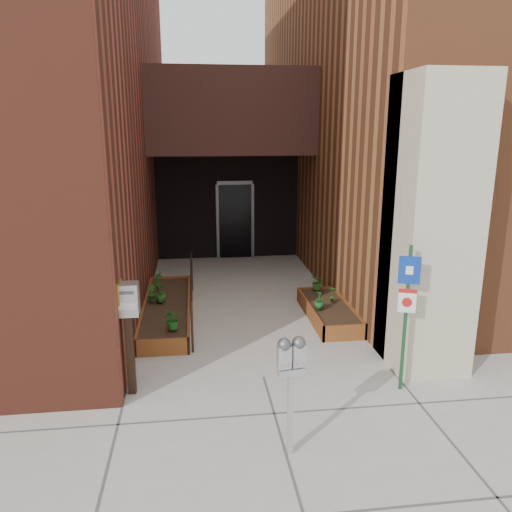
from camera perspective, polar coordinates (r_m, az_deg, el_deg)
name	(u,v)px	position (r m, az deg, el deg)	size (l,w,h in m)	color
ground	(263,377)	(7.71, 0.86, -13.67)	(80.00, 80.00, 0.00)	#9E9991
architecture	(220,74)	(13.72, -4.15, 20.03)	(20.00, 14.60, 10.00)	maroon
planter_left	(167,310)	(10.08, -10.13, -6.12)	(0.90, 3.60, 0.30)	brown
planter_right	(329,312)	(9.93, 8.29, -6.36)	(0.80, 2.20, 0.30)	brown
handrail	(191,280)	(9.82, -7.39, -2.79)	(0.04, 3.34, 0.90)	black
parking_meter	(291,365)	(5.61, 4.04, -12.29)	(0.33, 0.17, 1.44)	#ADADAF
sign_post	(407,303)	(7.16, 16.85, -5.21)	(0.28, 0.12, 2.12)	#163E21
payment_dropbox	(128,315)	(7.03, -14.46, -6.56)	(0.32, 0.25, 1.62)	black
shrub_left_a	(173,319)	(8.67, -9.44, -7.10)	(0.32, 0.32, 0.36)	#1E5D1A
shrub_left_b	(151,293)	(10.09, -11.89, -4.17)	(0.18, 0.18, 0.33)	#255C1A
shrub_left_c	(160,292)	(10.02, -10.88, -4.07)	(0.22, 0.22, 0.40)	#215718
shrub_left_d	(159,281)	(10.78, -11.08, -2.83)	(0.19, 0.19, 0.37)	#1B4F16
shrub_right_a	(319,300)	(9.56, 7.26, -5.00)	(0.19, 0.19, 0.34)	#17521D
shrub_right_b	(333,294)	(9.98, 8.75, -4.31)	(0.17, 0.17, 0.31)	#285819
shrub_right_c	(317,282)	(10.64, 7.03, -2.96)	(0.31, 0.31, 0.35)	#265F1B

